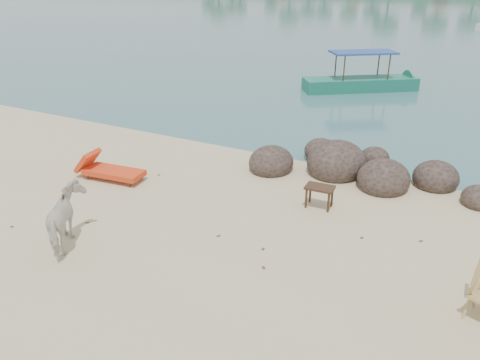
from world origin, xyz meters
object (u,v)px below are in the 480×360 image
Objects in this scene: side_table at (319,198)px; cow at (67,220)px; lounge_chair at (114,170)px; boulders at (354,169)px; boat_near at (363,58)px.

cow is at bearing -137.91° from side_table.
cow reaches higher than side_table.
side_table is at bearing 4.27° from lounge_chair.
boulders is 4.42× the size of cow.
boat_near is (-2.57, 10.44, 1.25)m from boulders.
cow is 5.71m from side_table.
lounge_chair is 14.16m from boat_near.
cow is (-4.24, -6.31, 0.38)m from boulders.
boat_near is at bearing -132.17° from cow.
boulders is at bearing 23.57° from lounge_chair.
side_table is at bearing -171.25° from cow.
lounge_chair is (-5.72, -3.32, 0.08)m from boulders.
lounge_chair is at bearing -139.11° from boat_near.
cow is 16.86m from boat_near.
lounge_chair is 0.34× the size of boat_near.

